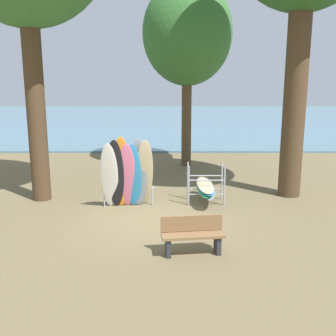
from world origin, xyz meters
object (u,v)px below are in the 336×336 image
object	(u,v)px
tree_mid_behind	(188,34)
board_storage_rack	(206,187)
park_bench	(193,234)
leaning_board_pile	(128,174)

from	to	relation	value
tree_mid_behind	board_storage_rack	bearing A→B (deg)	-86.24
tree_mid_behind	park_bench	world-z (taller)	tree_mid_behind
board_storage_rack	park_bench	xyz separation A→B (m)	(-0.64, -3.79, -0.04)
leaning_board_pile	tree_mid_behind	bearing A→B (deg)	71.72
leaning_board_pile	board_storage_rack	world-z (taller)	leaning_board_pile
board_storage_rack	leaning_board_pile	bearing A→B (deg)	-166.57
leaning_board_pile	park_bench	bearing A→B (deg)	-61.16
board_storage_rack	tree_mid_behind	bearing A→B (deg)	93.76
park_bench	leaning_board_pile	bearing A→B (deg)	118.84
tree_mid_behind	park_bench	xyz separation A→B (m)	(-0.27, -9.41, -5.24)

